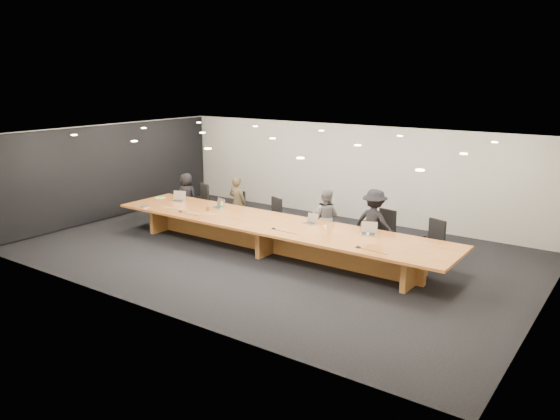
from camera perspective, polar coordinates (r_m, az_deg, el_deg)
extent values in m
plane|color=black|center=(13.32, -0.74, -4.43)|extent=(12.00, 12.00, 0.00)
cube|color=silver|center=(16.30, 7.52, 3.93)|extent=(12.00, 0.02, 2.80)
cube|color=black|center=(17.06, -17.19, 3.78)|extent=(0.08, 7.84, 2.74)
cube|color=#9A5521|center=(13.11, -0.75, -1.45)|extent=(9.00, 1.80, 0.06)
cube|color=brown|center=(13.21, -0.75, -3.01)|extent=(7.65, 0.15, 0.69)
cube|color=brown|center=(15.52, -11.59, -0.72)|extent=(0.12, 1.26, 0.69)
cube|color=brown|center=(13.21, -0.75, -3.01)|extent=(0.12, 1.26, 0.69)
cube|color=brown|center=(11.59, 13.92, -5.91)|extent=(0.12, 1.26, 0.69)
imported|color=black|center=(16.59, -9.73, 1.50)|extent=(0.72, 0.53, 1.36)
imported|color=#362E1D|center=(15.33, -4.48, 0.81)|extent=(0.55, 0.39, 1.46)
imported|color=#5A5B5D|center=(13.71, 4.78, -0.78)|extent=(0.81, 0.69, 1.45)
imported|color=black|center=(13.03, 9.80, -1.35)|extent=(1.08, 0.67, 1.61)
cylinder|color=#A8B8B2|center=(14.34, -6.10, 0.39)|extent=(0.09, 0.09, 0.22)
cylinder|color=brown|center=(14.35, -7.55, 0.13)|extent=(0.11, 0.11, 0.10)
cone|color=white|center=(12.59, 4.74, -1.81)|extent=(0.08, 0.08, 0.08)
cone|color=silver|center=(12.13, 9.16, -2.57)|extent=(0.08, 0.08, 0.08)
cube|color=white|center=(16.11, -12.40, 1.28)|extent=(0.26, 0.22, 0.01)
cube|color=green|center=(16.10, -12.40, 1.35)|extent=(0.19, 0.15, 0.03)
cube|color=#A8A8AD|center=(15.07, -13.97, 0.36)|extent=(0.25, 0.22, 0.03)
cone|color=black|center=(14.35, -10.38, -0.13)|extent=(0.14, 0.14, 0.03)
cone|color=black|center=(12.57, -0.69, -1.92)|extent=(0.14, 0.14, 0.03)
cone|color=black|center=(11.34, 8.17, -3.83)|extent=(0.15, 0.15, 0.03)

